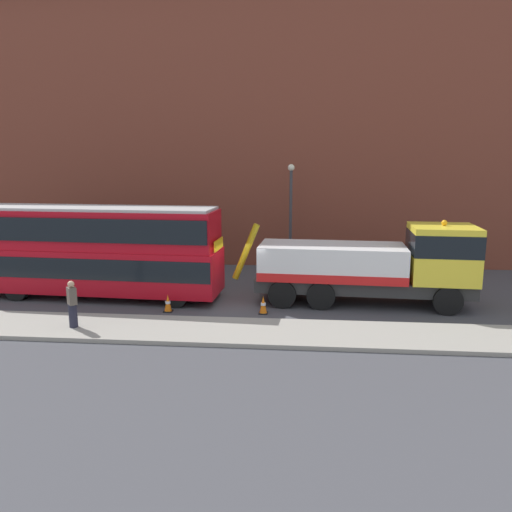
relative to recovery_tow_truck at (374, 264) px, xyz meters
The scene contains 9 objects.
ground_plane 6.05m from the recovery_tow_truck, behind, with size 120.00×120.00×0.00m, color #424247.
near_kerb 7.37m from the recovery_tow_truck, 143.78° to the right, with size 60.00×2.80×0.15m, color gray.
building_facade 11.80m from the recovery_tow_truck, 125.48° to the left, with size 60.00×1.50×16.00m.
recovery_tow_truck is the anchor object (origin of this frame).
double_decker_bus 12.10m from the recovery_tow_truck, behind, with size 11.14×3.14×4.06m.
pedestrian_onlooker 12.10m from the recovery_tow_truck, 158.08° to the right, with size 0.46×0.47×1.71m.
traffic_cone_near_bus 8.75m from the recovery_tow_truck, 167.31° to the right, with size 0.36×0.36×0.72m.
traffic_cone_midway 5.09m from the recovery_tow_truck, 158.58° to the right, with size 0.36×0.36×0.72m.
street_lamp 7.19m from the recovery_tow_truck, 121.94° to the left, with size 0.36×0.36×5.83m.
Camera 1 is at (2.76, -21.29, 6.14)m, focal length 35.66 mm.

